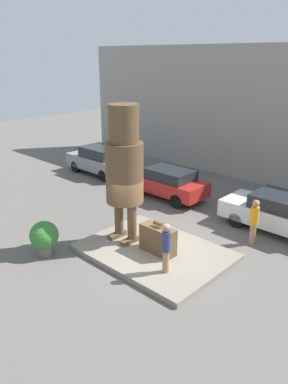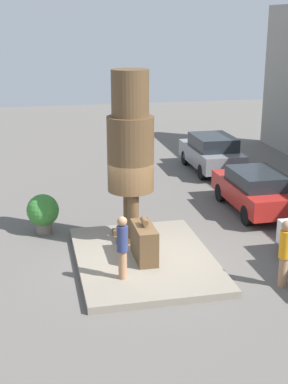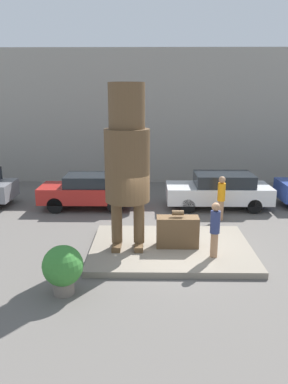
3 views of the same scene
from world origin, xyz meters
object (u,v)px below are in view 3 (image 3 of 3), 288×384
parked_car_white (219,190)px  planter_pot (63,267)px  giant_suitcase (177,232)px  statue_figure (127,155)px  parked_car_red (89,190)px  worker_hivis (221,196)px  tourist (215,228)px

parked_car_white → planter_pot: parked_car_white is taller
giant_suitcase → parked_car_white: 5.28m
statue_figure → parked_car_red: statue_figure is taller
parked_car_red → parked_car_white: bearing=-178.3°
statue_figure → worker_hivis: size_ratio=2.81×
planter_pot → parked_car_red: bearing=94.0°
tourist → parked_car_red: (-4.47, 5.42, -0.29)m
tourist → giant_suitcase: bearing=142.7°
giant_suitcase → parked_car_white: bearing=65.9°
statue_figure → tourist: bearing=-15.4°
statue_figure → planter_pot: bearing=-119.9°
parked_car_red → parked_car_white: parked_car_white is taller
parked_car_white → tourist: bearing=78.4°
planter_pot → worker_hivis: worker_hivis is taller
statue_figure → worker_hivis: (3.44, 3.18, -2.10)m
statue_figure → giant_suitcase: bearing=2.6°
giant_suitcase → tourist: size_ratio=0.79×
giant_suitcase → parked_car_red: bearing=126.7°
statue_figure → tourist: size_ratio=2.99×
parked_car_red → parked_car_white: 5.62m
parked_car_red → worker_hivis: 5.60m
parked_car_white → giant_suitcase: bearing=65.9°
planter_pot → statue_figure: bearing=60.1°
statue_figure → tourist: statue_figure is taller
worker_hivis → parked_car_red: bearing=164.0°
statue_figure → giant_suitcase: size_ratio=3.80×
tourist → planter_pot: (-3.97, -1.81, -0.38)m
statue_figure → giant_suitcase: 2.83m
statue_figure → planter_pot: size_ratio=3.93×
parked_car_white → worker_hivis: bearing=82.0°
parked_car_red → parked_car_white: (5.62, 0.16, 0.00)m
parked_car_red → planter_pot: size_ratio=3.23×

